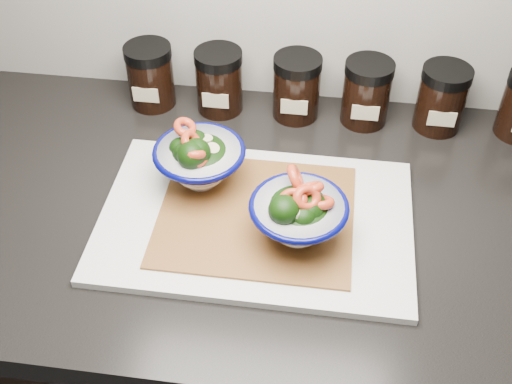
# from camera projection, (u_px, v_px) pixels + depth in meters

# --- Properties ---
(cabinet) EXTENTS (3.43, 0.58, 0.86)m
(cabinet) POSITION_uv_depth(u_px,v_px,m) (292.00, 378.00, 1.28)
(cabinet) COLOR black
(cabinet) RESTS_ON ground
(countertop) EXTENTS (3.50, 0.60, 0.04)m
(countertop) POSITION_uv_depth(u_px,v_px,m) (304.00, 221.00, 0.97)
(countertop) COLOR black
(countertop) RESTS_ON cabinet
(cutting_board) EXTENTS (0.45, 0.30, 0.01)m
(cutting_board) POSITION_uv_depth(u_px,v_px,m) (256.00, 220.00, 0.93)
(cutting_board) COLOR silver
(cutting_board) RESTS_ON countertop
(bamboo_mat) EXTENTS (0.28, 0.24, 0.00)m
(bamboo_mat) POSITION_uv_depth(u_px,v_px,m) (256.00, 215.00, 0.93)
(bamboo_mat) COLOR #A86932
(bamboo_mat) RESTS_ON cutting_board
(bowl_left) EXTENTS (0.14, 0.14, 0.10)m
(bowl_left) POSITION_uv_depth(u_px,v_px,m) (198.00, 159.00, 0.95)
(bowl_left) COLOR white
(bowl_left) RESTS_ON bamboo_mat
(bowl_right) EXTENTS (0.14, 0.14, 0.10)m
(bowl_right) POSITION_uv_depth(u_px,v_px,m) (299.00, 215.00, 0.86)
(bowl_right) COLOR white
(bowl_right) RESTS_ON bamboo_mat
(spice_jar_a) EXTENTS (0.08, 0.08, 0.11)m
(spice_jar_a) POSITION_uv_depth(u_px,v_px,m) (150.00, 76.00, 1.11)
(spice_jar_a) COLOR black
(spice_jar_a) RESTS_ON countertop
(spice_jar_b) EXTENTS (0.08, 0.08, 0.11)m
(spice_jar_b) POSITION_uv_depth(u_px,v_px,m) (219.00, 81.00, 1.10)
(spice_jar_b) COLOR black
(spice_jar_b) RESTS_ON countertop
(spice_jar_c) EXTENTS (0.08, 0.08, 0.11)m
(spice_jar_c) POSITION_uv_depth(u_px,v_px,m) (297.00, 87.00, 1.09)
(spice_jar_c) COLOR black
(spice_jar_c) RESTS_ON countertop
(spice_jar_d) EXTENTS (0.08, 0.08, 0.11)m
(spice_jar_d) POSITION_uv_depth(u_px,v_px,m) (366.00, 92.00, 1.08)
(spice_jar_d) COLOR black
(spice_jar_d) RESTS_ON countertop
(spice_jar_e) EXTENTS (0.08, 0.08, 0.11)m
(spice_jar_e) POSITION_uv_depth(u_px,v_px,m) (442.00, 98.00, 1.06)
(spice_jar_e) COLOR black
(spice_jar_e) RESTS_ON countertop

